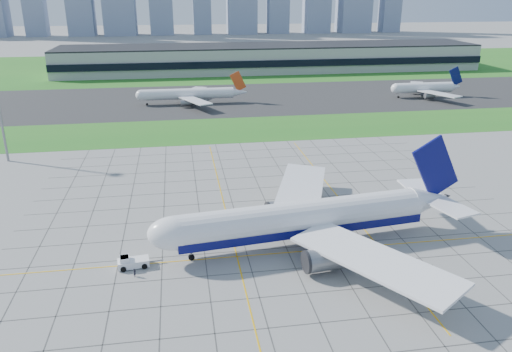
{
  "coord_description": "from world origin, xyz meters",
  "views": [
    {
      "loc": [
        -19.54,
        -84.78,
        47.26
      ],
      "look_at": [
        -2.48,
        22.18,
        7.0
      ],
      "focal_mm": 35.0,
      "sensor_mm": 36.0,
      "label": 1
    }
  ],
  "objects": [
    {
      "name": "ground",
      "position": [
        0.0,
        0.0,
        0.0
      ],
      "size": [
        1400.0,
        1400.0,
        0.0
      ],
      "primitive_type": "plane",
      "color": "gray",
      "rests_on": "ground"
    },
    {
      "name": "grass_median",
      "position": [
        0.0,
        90.0,
        0.02
      ],
      "size": [
        700.0,
        35.0,
        0.04
      ],
      "primitive_type": "cube",
      "color": "#216E1F",
      "rests_on": "ground"
    },
    {
      "name": "asphalt_taxiway",
      "position": [
        0.0,
        145.0,
        0.03
      ],
      "size": [
        700.0,
        75.0,
        0.04
      ],
      "primitive_type": "cube",
      "color": "#383838",
      "rests_on": "ground"
    },
    {
      "name": "grass_far",
      "position": [
        0.0,
        255.0,
        0.02
      ],
      "size": [
        700.0,
        145.0,
        0.04
      ],
      "primitive_type": "cube",
      "color": "#216E1F",
      "rests_on": "ground"
    },
    {
      "name": "apron_markings",
      "position": [
        0.43,
        11.09,
        0.02
      ],
      "size": [
        120.0,
        130.0,
        0.03
      ],
      "color": "#474744",
      "rests_on": "ground"
    },
    {
      "name": "terminal",
      "position": [
        40.0,
        229.87,
        7.89
      ],
      "size": [
        260.0,
        43.0,
        15.8
      ],
      "color": "#B7B7B2",
      "rests_on": "ground"
    },
    {
      "name": "airliner",
      "position": [
        3.64,
        0.85,
        5.55
      ],
      "size": [
        64.36,
        64.86,
        20.3
      ],
      "rotation": [
        0.0,
        0.0,
        0.12
      ],
      "color": "white",
      "rests_on": "ground"
    },
    {
      "name": "pushback_tug",
      "position": [
        -29.36,
        -2.75,
        1.01
      ],
      "size": [
        8.3,
        3.45,
        2.28
      ],
      "rotation": [
        0.0,
        0.0,
        0.12
      ],
      "color": "white",
      "rests_on": "ground"
    },
    {
      "name": "crew_near",
      "position": [
        -28.62,
        -6.2,
        0.79
      ],
      "size": [
        0.6,
        0.68,
        1.58
      ],
      "primitive_type": "imported",
      "rotation": [
        0.0,
        0.0,
        1.11
      ],
      "color": "black",
      "rests_on": "ground"
    },
    {
      "name": "crew_far",
      "position": [
        23.4,
        -13.54,
        0.89
      ],
      "size": [
        1.06,
        1.1,
        1.78
      ],
      "primitive_type": "imported",
      "rotation": [
        0.0,
        0.0,
        -0.92
      ],
      "color": "black",
      "rests_on": "ground"
    },
    {
      "name": "distant_jet_1",
      "position": [
        -14.28,
        136.89,
        4.49
      ],
      "size": [
        46.49,
        42.66,
        14.08
      ],
      "color": "white",
      "rests_on": "ground"
    },
    {
      "name": "distant_jet_2",
      "position": [
        96.32,
        134.67,
        4.48
      ],
      "size": [
        33.13,
        42.66,
        14.08
      ],
      "color": "white",
      "rests_on": "ground"
    }
  ]
}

